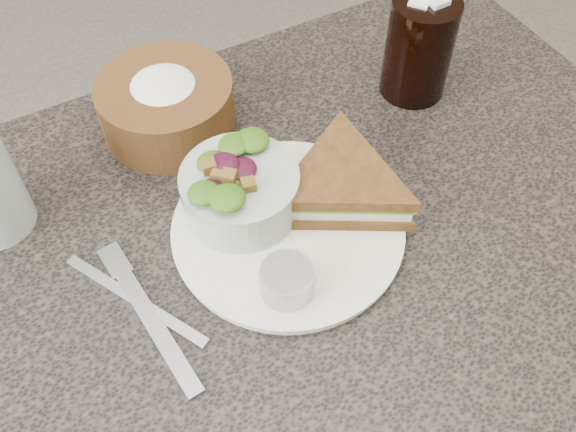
% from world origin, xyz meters
% --- Properties ---
extents(dining_table, '(1.00, 0.70, 0.75)m').
position_xyz_m(dining_table, '(0.00, 0.00, 0.38)').
color(dining_table, black).
rests_on(dining_table, floor).
extents(dinner_plate, '(0.26, 0.26, 0.01)m').
position_xyz_m(dinner_plate, '(0.01, 0.02, 0.76)').
color(dinner_plate, silver).
rests_on(dinner_plate, dining_table).
extents(sandwich, '(0.25, 0.25, 0.05)m').
position_xyz_m(sandwich, '(0.08, 0.03, 0.79)').
color(sandwich, brown).
rests_on(sandwich, dinner_plate).
extents(salad_bowl, '(0.13, 0.13, 0.08)m').
position_xyz_m(salad_bowl, '(-0.02, 0.07, 0.80)').
color(salad_bowl, '#9BAEA3').
rests_on(salad_bowl, dinner_plate).
extents(dressing_ramekin, '(0.07, 0.07, 0.03)m').
position_xyz_m(dressing_ramekin, '(-0.03, -0.05, 0.78)').
color(dressing_ramekin, '#9A9C9F').
rests_on(dressing_ramekin, dinner_plate).
extents(orange_wedge, '(0.09, 0.09, 0.03)m').
position_xyz_m(orange_wedge, '(0.04, 0.11, 0.77)').
color(orange_wedge, orange).
rests_on(orange_wedge, dinner_plate).
extents(fork, '(0.04, 0.18, 0.00)m').
position_xyz_m(fork, '(-0.17, -0.02, 0.75)').
color(fork, gray).
rests_on(fork, dining_table).
extents(knife, '(0.10, 0.17, 0.00)m').
position_xyz_m(knife, '(-0.17, 0.02, 0.75)').
color(knife, '#A3A7AC').
rests_on(knife, dining_table).
extents(bread_basket, '(0.21, 0.21, 0.10)m').
position_xyz_m(bread_basket, '(-0.04, 0.24, 0.80)').
color(bread_basket, brown).
rests_on(bread_basket, dining_table).
extents(cola_glass, '(0.09, 0.09, 0.15)m').
position_xyz_m(cola_glass, '(0.27, 0.15, 0.82)').
color(cola_glass, black).
rests_on(cola_glass, dining_table).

